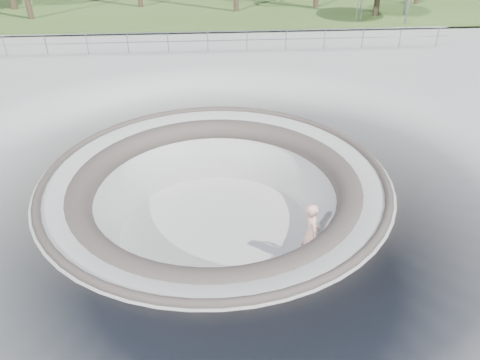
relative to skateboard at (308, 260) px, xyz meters
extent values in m
plane|color=#A6A6A1|center=(-2.57, 1.83, 1.83)|extent=(180.00, 180.00, 0.00)
torus|color=#A6A6A1|center=(-2.57, 1.83, -0.17)|extent=(14.00, 14.00, 4.00)
cylinder|color=#A6A6A1|center=(-2.57, 1.83, -0.12)|extent=(6.60, 6.60, 0.10)
torus|color=#524942|center=(-2.57, 1.83, 1.81)|extent=(10.24, 10.24, 0.24)
torus|color=#524942|center=(-2.57, 1.83, 1.38)|extent=(8.91, 8.91, 0.81)
ellipsoid|color=brown|center=(-24.57, 56.83, -4.61)|extent=(50.40, 36.00, 23.40)
ellipsoid|color=brown|center=(5.43, 61.83, -6.04)|extent=(61.60, 44.00, 28.60)
cylinder|color=gray|center=(-2.57, 13.83, 3.00)|extent=(25.00, 0.05, 0.05)
cylinder|color=gray|center=(-2.57, 13.83, 2.55)|extent=(25.00, 0.05, 0.05)
cube|color=brown|center=(0.00, 0.00, 0.01)|extent=(0.89, 0.54, 0.02)
cylinder|color=#A5A5A9|center=(0.00, 0.00, -0.03)|extent=(0.10, 0.18, 0.04)
cylinder|color=#A5A5A9|center=(0.00, 0.00, -0.03)|extent=(0.10, 0.18, 0.04)
cylinder|color=silver|center=(0.00, 0.00, -0.04)|extent=(0.07, 0.05, 0.07)
cylinder|color=silver|center=(0.00, 0.00, -0.04)|extent=(0.07, 0.05, 0.07)
cylinder|color=silver|center=(0.00, 0.00, -0.04)|extent=(0.07, 0.05, 0.07)
cylinder|color=silver|center=(0.00, 0.00, -0.04)|extent=(0.07, 0.05, 0.07)
imported|color=#E9AE96|center=(0.00, 0.00, 0.99)|extent=(0.54, 0.75, 1.94)
cylinder|color=gray|center=(7.26, 18.50, 3.15)|extent=(0.06, 0.06, 2.08)
cylinder|color=gray|center=(9.91, 18.50, 3.15)|extent=(0.06, 0.06, 2.08)
cylinder|color=gray|center=(7.05, 18.40, 3.23)|extent=(0.06, 0.06, 2.24)
cylinder|color=gray|center=(9.90, 18.40, 3.23)|extent=(0.06, 0.06, 2.24)
camera|label=1|loc=(-2.73, -9.99, 9.09)|focal=35.00mm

